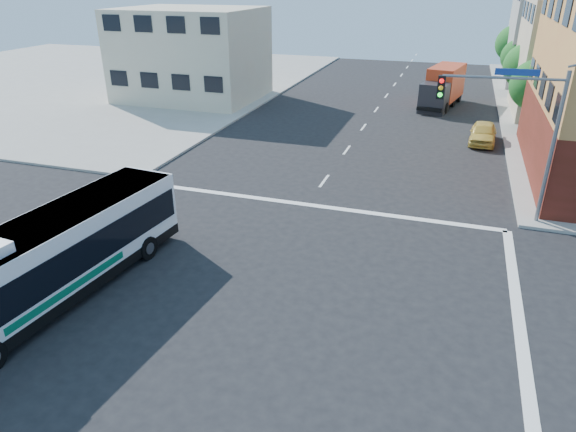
% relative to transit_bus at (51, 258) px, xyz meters
% --- Properties ---
extents(ground, '(120.00, 120.00, 0.00)m').
position_rel_transit_bus_xyz_m(ground, '(6.13, 1.28, -1.64)').
color(ground, black).
rests_on(ground, ground).
extents(sidewalk_nw, '(50.00, 50.00, 0.15)m').
position_rel_transit_bus_xyz_m(sidewalk_nw, '(-28.87, 36.28, -1.57)').
color(sidewalk_nw, gray).
rests_on(sidewalk_nw, ground).
extents(building_east_far, '(12.06, 10.06, 10.00)m').
position_rel_transit_bus_xyz_m(building_east_far, '(23.11, 49.26, 3.36)').
color(building_east_far, '#A0A09B').
rests_on(building_east_far, ground).
extents(building_west, '(12.06, 10.06, 8.00)m').
position_rel_transit_bus_xyz_m(building_west, '(-10.89, 31.26, 2.36)').
color(building_west, beige).
rests_on(building_west, ground).
extents(signal_mast_ne, '(7.91, 1.13, 8.07)m').
position_rel_transit_bus_xyz_m(signal_mast_ne, '(15.21, 11.90, 3.34)').
color(signal_mast_ne, slate).
rests_on(signal_mast_ne, ground).
extents(street_tree_a, '(3.60, 3.60, 5.53)m').
position_rel_transit_bus_xyz_m(street_tree_a, '(18.03, 29.20, 1.95)').
color(street_tree_a, '#372414').
rests_on(street_tree_a, ground).
extents(street_tree_b, '(3.80, 3.80, 5.79)m').
position_rel_transit_bus_xyz_m(street_tree_b, '(18.03, 37.20, 2.11)').
color(street_tree_b, '#372414').
rests_on(street_tree_b, ground).
extents(street_tree_c, '(3.40, 3.40, 5.29)m').
position_rel_transit_bus_xyz_m(street_tree_c, '(18.03, 45.20, 1.82)').
color(street_tree_c, '#372414').
rests_on(street_tree_c, ground).
extents(street_tree_d, '(4.00, 4.00, 6.03)m').
position_rel_transit_bus_xyz_m(street_tree_d, '(18.03, 53.20, 2.24)').
color(street_tree_d, '#372414').
rests_on(street_tree_d, ground).
extents(transit_bus, '(3.52, 11.52, 3.36)m').
position_rel_transit_bus_xyz_m(transit_bus, '(0.00, 0.00, 0.00)').
color(transit_bus, black).
rests_on(transit_bus, ground).
extents(box_truck, '(3.58, 7.78, 3.38)m').
position_rel_transit_bus_xyz_m(box_truck, '(11.34, 35.29, -0.00)').
color(box_truck, '#242328').
rests_on(box_truck, ground).
extents(parked_car, '(1.95, 4.30, 1.43)m').
position_rel_transit_bus_xyz_m(parked_car, '(14.69, 24.80, -0.93)').
color(parked_car, '#E3C450').
rests_on(parked_car, ground).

